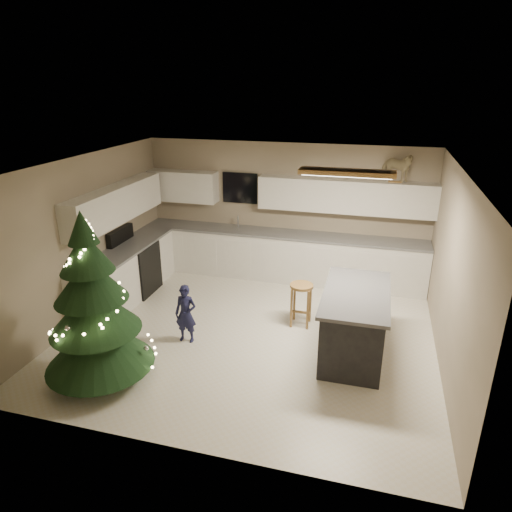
# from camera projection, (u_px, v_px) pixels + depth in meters

# --- Properties ---
(ground_plane) EXTENTS (5.50, 5.50, 0.00)m
(ground_plane) POSITION_uv_depth(u_px,v_px,m) (250.00, 333.00, 7.10)
(ground_plane) COLOR silver
(room_shell) EXTENTS (5.52, 5.02, 2.61)m
(room_shell) POSITION_uv_depth(u_px,v_px,m) (251.00, 225.00, 6.47)
(room_shell) COLOR tan
(room_shell) RESTS_ON ground_plane
(cabinetry) EXTENTS (5.50, 3.20, 2.00)m
(cabinetry) POSITION_uv_depth(u_px,v_px,m) (227.00, 247.00, 8.53)
(cabinetry) COLOR silver
(cabinetry) RESTS_ON ground_plane
(island) EXTENTS (0.90, 1.70, 0.95)m
(island) POSITION_uv_depth(u_px,v_px,m) (354.00, 323.00, 6.43)
(island) COLOR black
(island) RESTS_ON ground_plane
(bar_stool) EXTENTS (0.37, 0.37, 0.70)m
(bar_stool) POSITION_uv_depth(u_px,v_px,m) (301.00, 295.00, 7.16)
(bar_stool) COLOR olive
(bar_stool) RESTS_ON ground_plane
(christmas_tree) EXTENTS (1.43, 1.38, 2.28)m
(christmas_tree) POSITION_uv_depth(u_px,v_px,m) (94.00, 314.00, 5.71)
(christmas_tree) COLOR #3F2816
(christmas_tree) RESTS_ON ground_plane
(toddler) EXTENTS (0.33, 0.22, 0.90)m
(toddler) POSITION_uv_depth(u_px,v_px,m) (186.00, 314.00, 6.73)
(toddler) COLOR #141336
(toddler) RESTS_ON ground_plane
(rocking_horse) EXTENTS (0.64, 0.48, 0.51)m
(rocking_horse) POSITION_uv_depth(u_px,v_px,m) (397.00, 167.00, 7.89)
(rocking_horse) COLOR olive
(rocking_horse) RESTS_ON cabinetry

